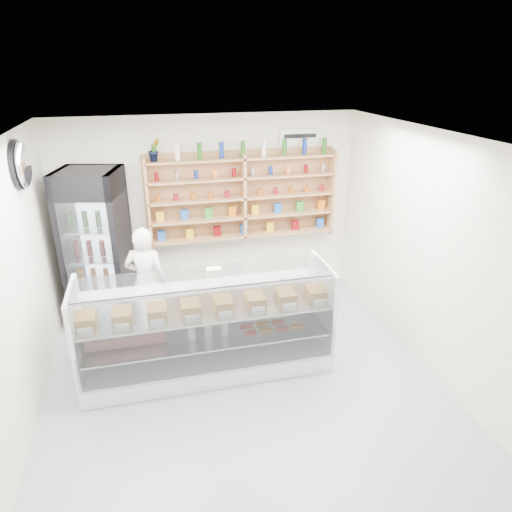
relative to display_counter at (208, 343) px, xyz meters
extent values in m
plane|color=#999A9E|center=(0.36, -0.48, -0.35)|extent=(5.00, 5.00, 0.00)
plane|color=white|center=(0.36, -0.48, 2.45)|extent=(5.00, 5.00, 0.00)
plane|color=white|center=(0.36, 2.02, 1.05)|extent=(4.50, 0.00, 4.50)
plane|color=white|center=(0.36, -2.98, 1.05)|extent=(4.50, 0.00, 4.50)
plane|color=white|center=(-1.89, -0.48, 1.05)|extent=(0.00, 5.00, 5.00)
plane|color=white|center=(2.61, -0.48, 1.05)|extent=(0.00, 5.00, 5.00)
cube|color=white|center=(0.00, -0.01, -0.23)|extent=(2.92, 0.83, 0.24)
cube|color=white|center=(0.00, 0.37, 0.20)|extent=(2.92, 0.05, 0.61)
cube|color=silver|center=(0.00, -0.01, 0.14)|extent=(2.80, 0.73, 0.02)
cube|color=silver|center=(0.00, -0.01, 0.50)|extent=(2.86, 0.76, 0.02)
cube|color=silver|center=(0.00, -0.41, 0.40)|extent=(2.86, 0.12, 1.02)
cube|color=silver|center=(0.00, -0.06, 0.91)|extent=(2.86, 0.58, 0.01)
imported|color=white|center=(-0.66, 1.02, 0.42)|extent=(0.65, 0.52, 1.53)
cube|color=black|center=(-1.28, 1.54, 0.75)|extent=(0.94, 0.93, 2.19)
cube|color=#2A0433|center=(-1.19, 1.18, 1.68)|extent=(0.76, 0.20, 0.31)
cube|color=silver|center=(-1.19, 1.17, 0.65)|extent=(0.65, 0.16, 1.73)
cube|color=tan|center=(-0.54, 1.86, 1.24)|extent=(0.04, 0.28, 1.33)
cube|color=tan|center=(0.86, 1.86, 1.24)|extent=(0.04, 0.28, 1.33)
cube|color=tan|center=(2.26, 1.86, 1.24)|extent=(0.04, 0.28, 1.33)
cube|color=tan|center=(0.86, 1.86, 0.65)|extent=(2.80, 0.28, 0.03)
cube|color=tan|center=(0.86, 1.86, 0.95)|extent=(2.80, 0.28, 0.03)
cube|color=tan|center=(0.86, 1.86, 1.25)|extent=(2.80, 0.28, 0.03)
cube|color=tan|center=(0.86, 1.86, 1.55)|extent=(2.80, 0.28, 0.03)
cube|color=tan|center=(0.86, 1.86, 1.83)|extent=(2.80, 0.28, 0.03)
imported|color=#1E6626|center=(-0.39, 1.86, 2.00)|extent=(0.21, 0.19, 0.32)
ellipsoid|color=silver|center=(-1.81, 0.72, 2.10)|extent=(0.15, 0.50, 0.50)
cube|color=white|center=(1.76, 1.99, 2.10)|extent=(0.62, 0.03, 0.20)
camera|label=1|loc=(-0.54, -4.63, 3.11)|focal=32.00mm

